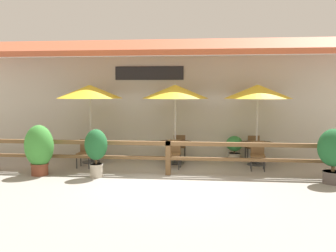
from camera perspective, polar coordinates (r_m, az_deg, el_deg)
ground_plane at (r=9.63m, az=-0.65°, el=-8.81°), size 60.00×60.00×0.00m
building_facade at (r=13.43m, az=1.40°, el=4.50°), size 14.28×1.49×4.23m
patio_railing at (r=10.52m, az=0.02°, el=-3.75°), size 10.40×0.14×0.95m
patio_umbrella_near at (r=12.51m, az=-11.83°, el=5.15°), size 2.14×2.14×2.60m
dining_table_near at (r=12.63m, az=-11.68°, el=-2.88°), size 1.07×1.07×0.72m
chair_near_streetside at (r=11.91m, az=-12.50°, el=-3.85°), size 0.42×0.42×0.86m
chair_near_wallside at (r=13.36m, az=-10.58°, el=-2.83°), size 0.48×0.48×0.86m
patio_umbrella_middle at (r=12.08m, az=1.11°, el=5.26°), size 2.14×2.14×2.60m
dining_table_middle at (r=12.21m, az=1.10°, el=-3.05°), size 1.07×1.07×0.72m
chair_middle_streetside at (r=11.48m, az=0.87°, el=-4.06°), size 0.44×0.44×0.86m
chair_middle_wallside at (r=12.96m, az=1.74°, el=-2.99°), size 0.46×0.46×0.86m
patio_umbrella_far at (r=12.19m, az=13.52°, el=5.12°), size 2.14×2.14×2.60m
dining_table_far at (r=12.32m, az=13.34°, el=-3.12°), size 1.07×1.07×0.72m
chair_far_streetside at (r=11.53m, az=13.50°, el=-4.16°), size 0.45×0.45×0.86m
chair_far_wallside at (r=13.12m, az=12.77°, el=-3.02°), size 0.47×0.47×0.86m
potted_plant_broad_leaf at (r=10.40m, az=-10.91°, el=-3.33°), size 0.62×0.56×1.33m
potted_plant_tall_tropical at (r=10.41m, az=23.93°, el=-3.56°), size 0.80×0.72×1.41m
potted_plant_entrance_palm at (r=11.08m, az=-19.05°, el=-3.22°), size 0.81×0.73×1.42m
potted_plant_corner_fern at (r=13.00m, az=10.07°, el=-3.12°), size 0.56×0.51×0.83m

